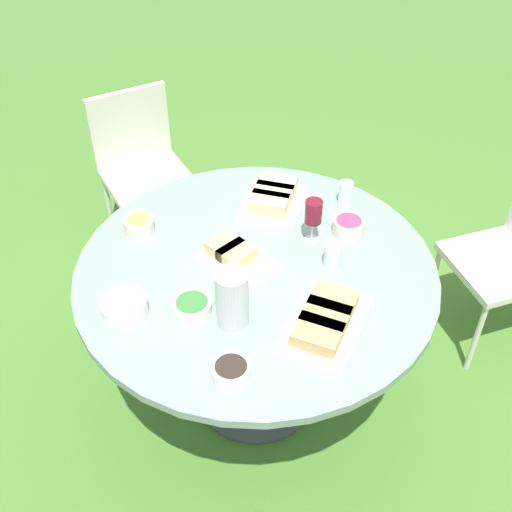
{
  "coord_description": "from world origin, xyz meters",
  "views": [
    {
      "loc": [
        -0.28,
        1.8,
        2.45
      ],
      "look_at": [
        0.0,
        0.0,
        0.84
      ],
      "focal_mm": 45.0,
      "sensor_mm": 36.0,
      "label": 1
    }
  ],
  "objects_px": {
    "chair_far_back": "(141,161)",
    "wine_glass": "(313,213)",
    "water_pitcher": "(232,298)",
    "dining_table": "(256,288)"
  },
  "relations": [
    {
      "from": "chair_far_back",
      "to": "wine_glass",
      "type": "bearing_deg",
      "value": 139.65
    },
    {
      "from": "water_pitcher",
      "to": "dining_table",
      "type": "bearing_deg",
      "value": -97.62
    },
    {
      "from": "chair_far_back",
      "to": "water_pitcher",
      "type": "xyz_separation_m",
      "value": [
        -0.76,
        1.33,
        0.37
      ]
    },
    {
      "from": "dining_table",
      "to": "wine_glass",
      "type": "bearing_deg",
      "value": -135.44
    },
    {
      "from": "chair_far_back",
      "to": "wine_glass",
      "type": "distance_m",
      "value": 1.36
    },
    {
      "from": "dining_table",
      "to": "wine_glass",
      "type": "xyz_separation_m",
      "value": [
        -0.2,
        -0.19,
        0.25
      ]
    },
    {
      "from": "dining_table",
      "to": "wine_glass",
      "type": "distance_m",
      "value": 0.37
    },
    {
      "from": "chair_far_back",
      "to": "water_pitcher",
      "type": "height_order",
      "value": "water_pitcher"
    },
    {
      "from": "dining_table",
      "to": "wine_glass",
      "type": "height_order",
      "value": "wine_glass"
    },
    {
      "from": "dining_table",
      "to": "chair_far_back",
      "type": "relative_size",
      "value": 1.58
    }
  ]
}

